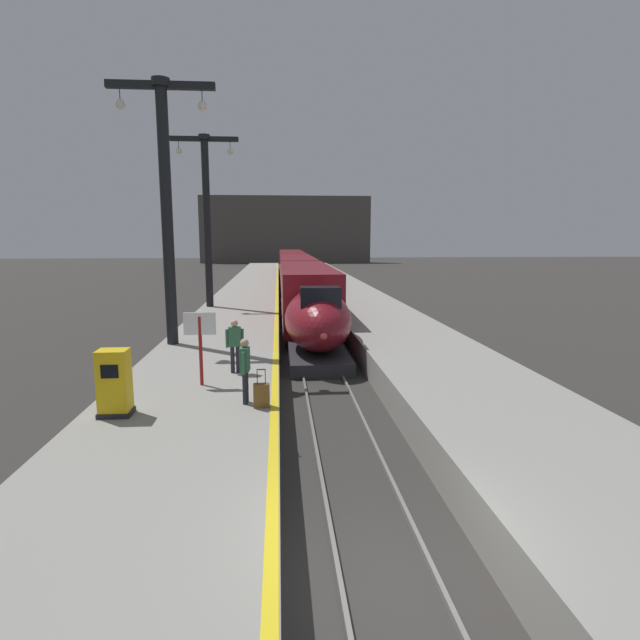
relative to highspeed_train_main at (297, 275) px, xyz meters
The scene contains 15 objects.
ground_plane 38.72m from the highspeed_train_main, 90.00° to the right, with size 260.00×260.00×0.00m, color #33302D.
platform_left 14.57m from the highspeed_train_main, 106.22° to the right, with size 4.80×110.00×1.05m, color gray.
platform_right 14.57m from the highspeed_train_main, 73.78° to the right, with size 4.80×110.00×1.05m, color gray.
platform_left_safety_stripe 14.06m from the highspeed_train_main, 97.25° to the right, with size 0.20×107.80×0.01m, color yellow.
rail_main_left 11.36m from the highspeed_train_main, 93.84° to the right, with size 0.08×110.00×0.12m, color slate.
rail_main_right 11.36m from the highspeed_train_main, 86.16° to the right, with size 0.08×110.00×0.12m, color slate.
highspeed_train_main is the anchor object (origin of this frame).
station_column_mid 26.36m from the highspeed_train_main, 103.18° to the right, with size 4.00×0.68×10.05m.
station_column_far 16.00m from the highspeed_train_main, 112.92° to the right, with size 4.00×0.68×10.22m.
passenger_near_edge 32.98m from the highspeed_train_main, 94.36° to the right, with size 0.25×0.57×1.69m.
passenger_mid_platform 30.01m from the highspeed_train_main, 95.77° to the right, with size 0.56×0.28×1.69m.
rolling_suitcase 33.30m from the highspeed_train_main, 93.60° to the right, with size 0.40×0.22×0.98m.
ticket_machine_yellow 33.99m from the highspeed_train_main, 99.40° to the right, with size 0.76×0.62×1.60m.
departure_info_board 31.38m from the highspeed_train_main, 97.10° to the right, with size 0.90×0.10×2.12m.
terminus_back_wall 63.53m from the highspeed_train_main, 90.00° to the left, with size 36.00×2.00×14.00m, color #4C4742.
Camera 1 is at (-1.62, -6.80, 5.25)m, focal length 28.35 mm.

